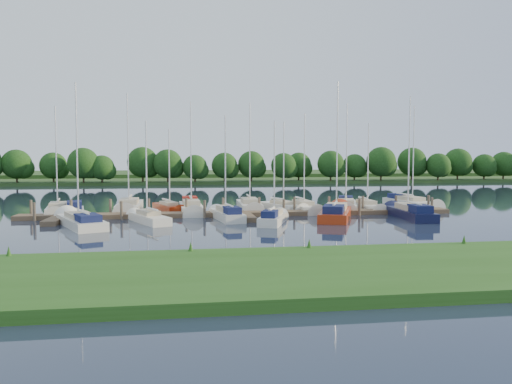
{
  "coord_description": "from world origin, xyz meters",
  "views": [
    {
      "loc": [
        -5.49,
        -37.66,
        5.43
      ],
      "look_at": [
        1.23,
        8.0,
        2.2
      ],
      "focal_mm": 35.0,
      "sensor_mm": 36.0,
      "label": 1
    }
  ],
  "objects": [
    {
      "name": "sailboat_s_3",
      "position": [
        1.86,
        2.43,
        0.33
      ],
      "size": [
        3.44,
        6.72,
        8.83
      ],
      "rotation": [
        0.0,
        0.0,
        -0.35
      ],
      "color": "silver",
      "rests_on": "ground"
    },
    {
      "name": "sailboat_n_9",
      "position": [
        13.19,
        11.15,
        0.27
      ],
      "size": [
        1.74,
        7.14,
        9.22
      ],
      "rotation": [
        0.0,
        0.0,
        3.15
      ],
      "color": "silver",
      "rests_on": "ground"
    },
    {
      "name": "sailboat_n_7",
      "position": [
        6.49,
        11.05,
        0.27
      ],
      "size": [
        2.41,
        7.97,
        10.14
      ],
      "rotation": [
        0.0,
        0.0,
        3.22
      ],
      "color": "silver",
      "rests_on": "ground"
    },
    {
      "name": "mooring_pilings",
      "position": [
        0.0,
        8.43,
        0.6
      ],
      "size": [
        38.24,
        2.84,
        2.0
      ],
      "color": "#473D33",
      "rests_on": "ground"
    },
    {
      "name": "sailboat_n_0",
      "position": [
        -17.39,
        12.18,
        0.27
      ],
      "size": [
        3.22,
        8.45,
        10.64
      ],
      "rotation": [
        0.0,
        0.0,
        3.32
      ],
      "color": "silver",
      "rests_on": "ground"
    },
    {
      "name": "sailboat_n_3",
      "position": [
        -6.9,
        13.32,
        0.27
      ],
      "size": [
        3.42,
        6.65,
        8.55
      ],
      "rotation": [
        0.0,
        0.0,
        3.49
      ],
      "color": "#9D2A0E",
      "rests_on": "ground"
    },
    {
      "name": "sailboat_n_6",
      "position": [
        4.65,
        12.53,
        0.27
      ],
      "size": [
        3.84,
        7.31,
        9.36
      ],
      "rotation": [
        0.0,
        0.0,
        3.5
      ],
      "color": "silver",
      "rests_on": "ground"
    },
    {
      "name": "sailboat_n_8",
      "position": [
        11.35,
        12.23,
        0.32
      ],
      "size": [
        4.34,
        8.93,
        11.27
      ],
      "rotation": [
        0.0,
        0.0,
        2.83
      ],
      "color": "silver",
      "rests_on": "ground"
    },
    {
      "name": "sailboat_n_4",
      "position": [
        -4.7,
        11.68,
        0.34
      ],
      "size": [
        2.37,
        8.75,
        11.25
      ],
      "rotation": [
        0.0,
        0.0,
        3.18
      ],
      "color": "silver",
      "rests_on": "ground"
    },
    {
      "name": "sailboat_s_5",
      "position": [
        14.52,
        4.07,
        0.35
      ],
      "size": [
        2.7,
        8.82,
        11.31
      ],
      "rotation": [
        0.0,
        0.0,
        -0.08
      ],
      "color": "black",
      "rests_on": "ground"
    },
    {
      "name": "sailboat_n_10",
      "position": [
        19.31,
        14.02,
        0.32
      ],
      "size": [
        3.05,
        9.07,
        11.39
      ],
      "rotation": [
        0.0,
        0.0,
        3.27
      ],
      "color": "silver",
      "rests_on": "ground"
    },
    {
      "name": "distant_hill",
      "position": [
        0.0,
        100.0,
        0.7
      ],
      "size": [
        220.0,
        40.0,
        1.4
      ],
      "primitive_type": "cube",
      "color": "#355525",
      "rests_on": "ground"
    },
    {
      "name": "sailboat_n_5",
      "position": [
        1.33,
        13.24,
        0.28
      ],
      "size": [
        2.35,
        8.93,
        11.41
      ],
      "rotation": [
        0.0,
        0.0,
        3.11
      ],
      "color": "silver",
      "rests_on": "ground"
    },
    {
      "name": "sailboat_s_0",
      "position": [
        -13.56,
        2.99,
        0.32
      ],
      "size": [
        5.26,
        9.13,
        11.7
      ],
      "rotation": [
        0.0,
        0.0,
        0.42
      ],
      "color": "silver",
      "rests_on": "ground"
    },
    {
      "name": "sailboat_n_2",
      "position": [
        -10.9,
        14.0,
        0.28
      ],
      "size": [
        2.46,
        9.61,
        12.24
      ],
      "rotation": [
        0.0,
        0.0,
        3.16
      ],
      "color": "silver",
      "rests_on": "ground"
    },
    {
      "name": "motorboat",
      "position": [
        -15.59,
        10.89,
        0.34
      ],
      "size": [
        2.6,
        5.89,
        1.6
      ],
      "rotation": [
        0.0,
        0.0,
        3.34
      ],
      "color": "silver",
      "rests_on": "ground"
    },
    {
      "name": "sailboat_s_1",
      "position": [
        -8.37,
        4.32,
        0.28
      ],
      "size": [
        3.85,
        6.67,
        8.81
      ],
      "rotation": [
        0.0,
        0.0,
        0.42
      ],
      "color": "silver",
      "rests_on": "ground"
    },
    {
      "name": "sailboat_s_2",
      "position": [
        -1.73,
        5.41,
        0.34
      ],
      "size": [
        2.64,
        7.36,
        9.5
      ],
      "rotation": [
        0.0,
        0.0,
        0.15
      ],
      "color": "silver",
      "rests_on": "ground"
    },
    {
      "name": "treeline",
      "position": [
        1.76,
        61.8,
        4.02
      ],
      "size": [
        147.0,
        9.51,
        8.14
      ],
      "color": "#38281C",
      "rests_on": "ground"
    },
    {
      "name": "sailboat_s_4",
      "position": [
        7.98,
        4.96,
        0.34
      ],
      "size": [
        5.28,
        9.79,
        12.59
      ],
      "rotation": [
        0.0,
        0.0,
        -0.38
      ],
      "color": "#9D2A0E",
      "rests_on": "ground"
    },
    {
      "name": "dock",
      "position": [
        0.0,
        7.31,
        0.2
      ],
      "size": [
        40.0,
        6.0,
        0.4
      ],
      "color": "#4E3F2C",
      "rests_on": "ground"
    },
    {
      "name": "far_shore",
      "position": [
        0.0,
        75.0,
        0.3
      ],
      "size": [
        180.0,
        30.0,
        0.6
      ],
      "primitive_type": "cube",
      "color": "#224018",
      "rests_on": "ground"
    },
    {
      "name": "near_bank",
      "position": [
        0.0,
        -16.0,
        0.25
      ],
      "size": [
        90.0,
        10.0,
        0.5
      ],
      "primitive_type": "cube",
      "color": "#234E16",
      "rests_on": "ground"
    },
    {
      "name": "ground",
      "position": [
        0.0,
        0.0,
        0.0
      ],
      "size": [
        260.0,
        260.0,
        0.0
      ],
      "primitive_type": "plane",
      "color": "#192032",
      "rests_on": "ground"
    }
  ]
}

